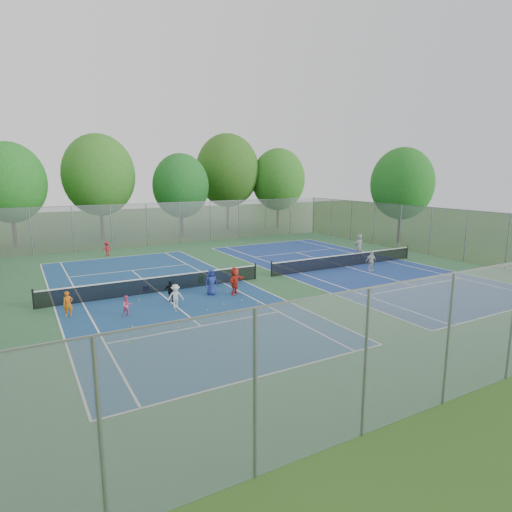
{
  "coord_description": "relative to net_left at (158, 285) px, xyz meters",
  "views": [
    {
      "loc": [
        -13.76,
        -23.43,
        6.75
      ],
      "look_at": [
        0.0,
        1.0,
        1.3
      ],
      "focal_mm": 30.0,
      "sensor_mm": 36.0,
      "label": 1
    }
  ],
  "objects": [
    {
      "name": "ball_crate",
      "position": [
        -0.53,
        0.81,
        -0.31
      ],
      "size": [
        0.41,
        0.41,
        0.29
      ],
      "primitive_type": "cube",
      "rotation": [
        0.0,
        0.0,
        -0.24
      ],
      "color": "#193ABF",
      "rests_on": "ground"
    },
    {
      "name": "teen_court_b",
      "position": [
        14.53,
        -1.98,
        0.27
      ],
      "size": [
        0.88,
        0.43,
        1.45
      ],
      "primitive_type": "imported",
      "rotation": [
        0.0,
        0.0,
        -0.1
      ],
      "color": "silver",
      "rests_on": "ground"
    },
    {
      "name": "court_right",
      "position": [
        14.0,
        0.0,
        -0.44
      ],
      "size": [
        10.97,
        23.77,
        0.01
      ],
      "primitive_type": "cube",
      "color": "navy",
      "rests_on": "court_pad"
    },
    {
      "name": "fence_north",
      "position": [
        7.0,
        16.0,
        1.54
      ],
      "size": [
        32.0,
        0.1,
        4.0
      ],
      "primitive_type": "cube",
      "color": "gray",
      "rests_on": "ground"
    },
    {
      "name": "ground",
      "position": [
        7.0,
        0.0,
        -0.46
      ],
      "size": [
        120.0,
        120.0,
        0.0
      ],
      "primitive_type": "plane",
      "color": "#2A5219",
      "rests_on": "ground"
    },
    {
      "name": "tennis_ball_1",
      "position": [
        3.37,
        -3.89,
        -0.42
      ],
      "size": [
        0.07,
        0.07,
        0.07
      ],
      "primitive_type": "sphere",
      "color": "#EDF138",
      "rests_on": "ground"
    },
    {
      "name": "tennis_ball_4",
      "position": [
        -2.71,
        -5.04,
        -0.42
      ],
      "size": [
        0.07,
        0.07,
        0.07
      ],
      "primitive_type": "sphere",
      "color": "#C3D231",
      "rests_on": "ground"
    },
    {
      "name": "student_c",
      "position": [
        -0.1,
        -3.33,
        0.17
      ],
      "size": [
        0.87,
        0.59,
        1.25
      ],
      "primitive_type": "imported",
      "rotation": [
        0.0,
        0.0,
        -0.16
      ],
      "color": "silver",
      "rests_on": "ground"
    },
    {
      "name": "tennis_ball_10",
      "position": [
        2.07,
        -6.91,
        -0.42
      ],
      "size": [
        0.07,
        0.07,
        0.07
      ],
      "primitive_type": "sphere",
      "color": "gold",
      "rests_on": "ground"
    },
    {
      "name": "student_e",
      "position": [
        2.45,
        -1.97,
        0.29
      ],
      "size": [
        0.77,
        0.54,
        1.49
      ],
      "primitive_type": "imported",
      "rotation": [
        0.0,
        0.0,
        -0.1
      ],
      "color": "navy",
      "rests_on": "ground"
    },
    {
      "name": "tennis_ball_5",
      "position": [
        -3.28,
        -6.77,
        -0.42
      ],
      "size": [
        0.07,
        0.07,
        0.07
      ],
      "primitive_type": "sphere",
      "color": "#CBF037",
      "rests_on": "ground"
    },
    {
      "name": "tennis_ball_0",
      "position": [
        -0.29,
        -3.84,
        -0.42
      ],
      "size": [
        0.07,
        0.07,
        0.07
      ],
      "primitive_type": "sphere",
      "color": "yellow",
      "rests_on": "ground"
    },
    {
      "name": "court_left",
      "position": [
        0.0,
        0.0,
        -0.44
      ],
      "size": [
        10.97,
        23.77,
        0.01
      ],
      "primitive_type": "cube",
      "color": "navy",
      "rests_on": "court_pad"
    },
    {
      "name": "tree_nl",
      "position": [
        1.0,
        23.0,
        6.09
      ],
      "size": [
        7.2,
        7.2,
        10.69
      ],
      "color": "#443326",
      "rests_on": "ground"
    },
    {
      "name": "tennis_ball_3",
      "position": [
        -0.94,
        -6.09,
        -0.42
      ],
      "size": [
        0.07,
        0.07,
        0.07
      ],
      "primitive_type": "sphere",
      "color": "gold",
      "rests_on": "ground"
    },
    {
      "name": "ball_hopper",
      "position": [
        2.94,
        0.82,
        -0.21
      ],
      "size": [
        0.32,
        0.32,
        0.48
      ],
      "primitive_type": "cube",
      "rotation": [
        0.0,
        0.0,
        0.35
      ],
      "color": "green",
      "rests_on": "ground"
    },
    {
      "name": "tennis_ball_9",
      "position": [
        3.41,
        -2.02,
        -0.42
      ],
      "size": [
        0.07,
        0.07,
        0.07
      ],
      "primitive_type": "sphere",
      "color": "#C0E535",
      "rests_on": "ground"
    },
    {
      "name": "student_d",
      "position": [
        0.03,
        -2.08,
        0.12
      ],
      "size": [
        0.72,
        0.6,
        1.15
      ],
      "primitive_type": "imported",
      "rotation": [
        0.0,
        0.0,
        -0.56
      ],
      "color": "black",
      "rests_on": "ground"
    },
    {
      "name": "net_right",
      "position": [
        14.0,
        0.0,
        0.0
      ],
      "size": [
        12.87,
        0.1,
        0.91
      ],
      "primitive_type": "cube",
      "color": "black",
      "rests_on": "ground"
    },
    {
      "name": "instructor",
      "position": [
        16.63,
        1.53,
        0.55
      ],
      "size": [
        0.76,
        0.52,
        2.01
      ],
      "primitive_type": "imported",
      "rotation": [
        0.0,
        0.0,
        3.09
      ],
      "color": "gray",
      "rests_on": "ground"
    },
    {
      "name": "net_left",
      "position": [
        0.0,
        0.0,
        0.0
      ],
      "size": [
        12.87,
        0.1,
        0.91
      ],
      "primitive_type": "cube",
      "color": "black",
      "rests_on": "ground"
    },
    {
      "name": "fence_south",
      "position": [
        7.0,
        -16.0,
        1.54
      ],
      "size": [
        32.0,
        0.1,
        4.0
      ],
      "primitive_type": "cube",
      "color": "gray",
      "rests_on": "ground"
    },
    {
      "name": "court_pad",
      "position": [
        7.0,
        0.0,
        -0.45
      ],
      "size": [
        32.0,
        32.0,
        0.01
      ],
      "primitive_type": "cube",
      "color": "#2D6038",
      "rests_on": "ground"
    },
    {
      "name": "tree_nc",
      "position": [
        9.0,
        21.0,
        4.94
      ],
      "size": [
        6.0,
        6.0,
        8.85
      ],
      "color": "#443326",
      "rests_on": "ground"
    },
    {
      "name": "child_far_baseline",
      "position": [
        -0.43,
        12.99,
        0.14
      ],
      "size": [
        0.88,
        0.71,
        1.19
      ],
      "primitive_type": "imported",
      "rotation": [
        0.0,
        0.0,
        3.54
      ],
      "color": "maroon",
      "rests_on": "ground"
    },
    {
      "name": "student_a",
      "position": [
        -4.98,
        -2.0,
        0.16
      ],
      "size": [
        0.47,
        0.33,
        1.23
      ],
      "primitive_type": "imported",
      "rotation": [
        0.0,
        0.0,
        0.08
      ],
      "color": "#CE6813",
      "rests_on": "ground"
    },
    {
      "name": "tree_nw",
      "position": [
        -7.0,
        22.0,
        5.44
      ],
      "size": [
        6.4,
        6.4,
        9.58
      ],
      "color": "#443326",
      "rests_on": "ground"
    },
    {
      "name": "tennis_ball_2",
      "position": [
        2.22,
        -4.05,
        -0.42
      ],
      "size": [
        0.07,
        0.07,
        0.07
      ],
      "primitive_type": "sphere",
      "color": "gold",
      "rests_on": "ground"
    },
    {
      "name": "student_f",
      "position": [
        3.63,
        -2.57,
        0.34
      ],
      "size": [
        1.47,
        1.23,
        1.58
      ],
      "primitive_type": "imported",
      "rotation": [
        0.0,
        0.0,
        0.62
      ],
      "color": "red",
      "rests_on": "ground"
    },
    {
      "name": "tennis_ball_6",
      "position": [
        3.83,
        -4.8,
        -0.42
      ],
      "size": [
        0.07,
        0.07,
        0.07
      ],
      "primitive_type": "sphere",
      "color": "#A9CB2F",
      "rests_on": "ground"
    },
    {
      "name": "tennis_ball_8",
      "position": [
        1.12,
        -4.54,
        -0.42
      ],
      "size": [
        0.07,
        0.07,
        0.07
      ],
      "primitive_type": "sphere",
      "color": "#A8C92E",
      "rests_on": "ground"
    },
    {
      "name": "tennis_ball_7",
      "position": [
        -4.34,
        -5.29,
        -0.42
      ],
      "size": [
        0.07,
        0.07,
        0.07
      ],
      "primitive_type": "sphere",
      "color": "gold",
      "rests_on": "ground"
    },
    {
      "name": "student_b",
      "position": [
        -2.51,
        -3.29,
        0.05
      ],
      "size": [
        0.56,
        0.48,
        1.01
      ],
      "primitive_type": "imported",
      "rotation": [
        0.0,
        0.0,
        0.21
      ],
      "color": "#E35885",
      "rests_on": "ground"
    },
    {
      "name": "tennis_ball_11",
      "position": [
        -1.41,
        -1.06,
        -0.42
      ],
      "size": [
        0.07,
        0.07,
        0.07
      ],
      "primitive_type": "sphere",
      "color": "gold",
      "rests_on": "ground"
    },
    {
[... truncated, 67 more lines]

